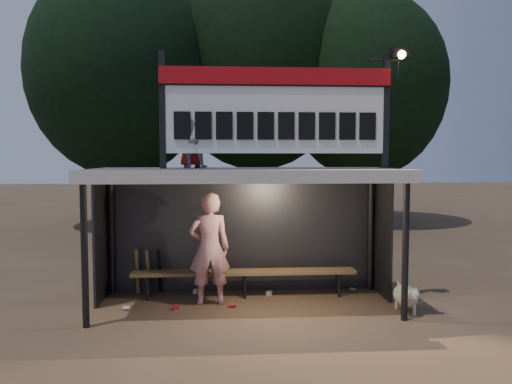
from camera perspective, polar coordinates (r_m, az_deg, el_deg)
ground at (r=8.63m, az=-1.18°, el=-12.88°), size 80.00×80.00×0.00m
player at (r=8.55m, az=-5.36°, el=-6.45°), size 0.74×0.52×1.92m
child_a at (r=8.39m, az=-7.33°, el=6.35°), size 0.53×0.42×1.07m
child_b at (r=8.58m, az=-7.34°, el=6.17°), size 0.54×0.39×1.03m
dugout_shelter at (r=8.53m, az=-1.27°, el=-0.44°), size 5.10×2.08×2.32m
scoreboard_assembly at (r=8.33m, az=2.68°, el=9.63°), size 4.10×0.27×1.99m
bench at (r=9.05m, az=-1.34°, el=-9.25°), size 4.00×0.35×0.48m
tree_left at (r=18.85m, az=-15.26°, el=13.05°), size 6.46×6.46×9.27m
tree_mid at (r=20.13m, az=0.16°, el=14.47°), size 7.22×7.22×10.36m
tree_right at (r=19.69m, az=12.32°, el=11.74°), size 6.08×6.08×8.72m
dog at (r=8.56m, az=16.82°, el=-11.26°), size 0.36×0.81×0.49m
bats at (r=9.40m, az=-12.21°, el=-8.85°), size 0.47×0.33×0.84m
litter at (r=8.92m, az=-3.24°, el=-12.07°), size 4.13×1.08×0.08m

